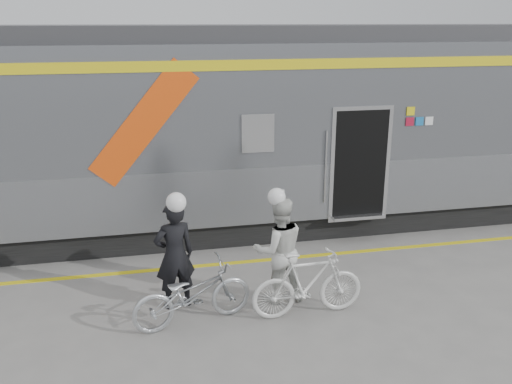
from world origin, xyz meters
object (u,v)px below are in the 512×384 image
object	(u,v)px
bicycle_left	(193,294)
woman	(279,250)
man	(175,255)
bicycle_right	(308,284)

from	to	relation	value
bicycle_left	woman	size ratio (longest dim) A/B	1.05
bicycle_left	woman	distance (m)	1.49
man	woman	bearing A→B (deg)	161.85
man	woman	distance (m)	1.58
bicycle_left	bicycle_right	distance (m)	1.68
man	bicycle_left	xyz separation A→B (m)	(0.20, -0.55, -0.38)
woman	bicycle_right	distance (m)	0.71
bicycle_right	man	bearing A→B (deg)	68.27
bicycle_left	woman	xyz separation A→B (m)	(1.38, 0.42, 0.37)
man	woman	world-z (taller)	man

